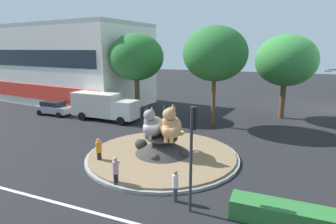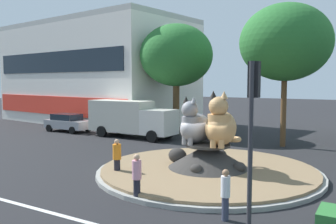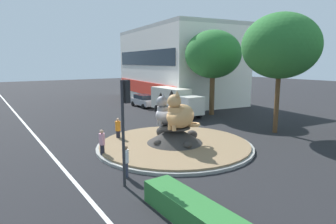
{
  "view_description": "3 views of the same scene",
  "coord_description": "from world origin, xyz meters",
  "px_view_note": "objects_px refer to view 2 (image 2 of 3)",
  "views": [
    {
      "loc": [
        7.43,
        -16.97,
        7.52
      ],
      "look_at": [
        -0.56,
        2.38,
        2.73
      ],
      "focal_mm": 29.56,
      "sensor_mm": 36.0,
      "label": 1
    },
    {
      "loc": [
        7.11,
        -15.76,
        4.46
      ],
      "look_at": [
        -2.12,
        -0.25,
        2.92
      ],
      "focal_mm": 38.48,
      "sensor_mm": 36.0,
      "label": 2
    },
    {
      "loc": [
        15.7,
        -11.21,
        5.86
      ],
      "look_at": [
        -2.91,
        1.4,
        1.89
      ],
      "focal_mm": 30.65,
      "sensor_mm": 36.0,
      "label": 3
    }
  ],
  "objects_px": {
    "broadleaf_tree_behind_island": "(176,56)",
    "sedan_on_far_lane": "(68,122)",
    "pedestrian_white_shirt": "(225,193)",
    "shophouse_block": "(96,73)",
    "third_tree_left": "(285,43)",
    "traffic_light_mast": "(252,114)",
    "delivery_box_truck": "(130,118)",
    "pedestrian_orange_shirt": "(117,157)",
    "cat_statue_grey": "(195,126)",
    "pedestrian_pink_shirt": "(137,176)",
    "cat_statue_calico": "(221,126)"
  },
  "relations": [
    {
      "from": "shophouse_block",
      "to": "delivery_box_truck",
      "type": "bearing_deg",
      "value": -28.79
    },
    {
      "from": "cat_statue_calico",
      "to": "pedestrian_pink_shirt",
      "type": "relative_size",
      "value": 1.56
    },
    {
      "from": "cat_statue_calico",
      "to": "pedestrian_orange_shirt",
      "type": "relative_size",
      "value": 1.56
    },
    {
      "from": "sedan_on_far_lane",
      "to": "delivery_box_truck",
      "type": "bearing_deg",
      "value": 2.2
    },
    {
      "from": "cat_statue_grey",
      "to": "pedestrian_white_shirt",
      "type": "relative_size",
      "value": 1.38
    },
    {
      "from": "third_tree_left",
      "to": "sedan_on_far_lane",
      "type": "relative_size",
      "value": 2.21
    },
    {
      "from": "delivery_box_truck",
      "to": "shophouse_block",
      "type": "bearing_deg",
      "value": 145.36
    },
    {
      "from": "pedestrian_pink_shirt",
      "to": "shophouse_block",
      "type": "bearing_deg",
      "value": 28.38
    },
    {
      "from": "broadleaf_tree_behind_island",
      "to": "traffic_light_mast",
      "type": "bearing_deg",
      "value": -54.2
    },
    {
      "from": "cat_statue_calico",
      "to": "pedestrian_orange_shirt",
      "type": "height_order",
      "value": "cat_statue_calico"
    },
    {
      "from": "cat_statue_calico",
      "to": "broadleaf_tree_behind_island",
      "type": "height_order",
      "value": "broadleaf_tree_behind_island"
    },
    {
      "from": "traffic_light_mast",
      "to": "sedan_on_far_lane",
      "type": "distance_m",
      "value": 24.38
    },
    {
      "from": "pedestrian_white_shirt",
      "to": "delivery_box_truck",
      "type": "relative_size",
      "value": 0.22
    },
    {
      "from": "cat_statue_grey",
      "to": "delivery_box_truck",
      "type": "bearing_deg",
      "value": -120.8
    },
    {
      "from": "traffic_light_mast",
      "to": "broadleaf_tree_behind_island",
      "type": "bearing_deg",
      "value": 36.15
    },
    {
      "from": "pedestrian_pink_shirt",
      "to": "pedestrian_white_shirt",
      "type": "height_order",
      "value": "pedestrian_pink_shirt"
    },
    {
      "from": "broadleaf_tree_behind_island",
      "to": "pedestrian_white_shirt",
      "type": "bearing_deg",
      "value": -55.78
    },
    {
      "from": "pedestrian_orange_shirt",
      "to": "pedestrian_pink_shirt",
      "type": "height_order",
      "value": "pedestrian_orange_shirt"
    },
    {
      "from": "broadleaf_tree_behind_island",
      "to": "sedan_on_far_lane",
      "type": "distance_m",
      "value": 11.3
    },
    {
      "from": "cat_statue_grey",
      "to": "shophouse_block",
      "type": "relative_size",
      "value": 0.1
    },
    {
      "from": "broadleaf_tree_behind_island",
      "to": "pedestrian_pink_shirt",
      "type": "distance_m",
      "value": 18.08
    },
    {
      "from": "cat_statue_calico",
      "to": "pedestrian_pink_shirt",
      "type": "xyz_separation_m",
      "value": [
        -1.3,
        -4.92,
        -1.46
      ]
    },
    {
      "from": "shophouse_block",
      "to": "third_tree_left",
      "type": "xyz_separation_m",
      "value": [
        21.8,
        -5.45,
        1.68
      ]
    },
    {
      "from": "traffic_light_mast",
      "to": "sedan_on_far_lane",
      "type": "relative_size",
      "value": 1.15
    },
    {
      "from": "shophouse_block",
      "to": "third_tree_left",
      "type": "relative_size",
      "value": 2.34
    },
    {
      "from": "pedestrian_pink_shirt",
      "to": "broadleaf_tree_behind_island",
      "type": "bearing_deg",
      "value": 7.94
    },
    {
      "from": "third_tree_left",
      "to": "traffic_light_mast",
      "type": "bearing_deg",
      "value": -80.36
    },
    {
      "from": "broadleaf_tree_behind_island",
      "to": "pedestrian_orange_shirt",
      "type": "height_order",
      "value": "broadleaf_tree_behind_island"
    },
    {
      "from": "pedestrian_white_shirt",
      "to": "delivery_box_truck",
      "type": "xyz_separation_m",
      "value": [
        -12.99,
        12.34,
        0.69
      ]
    },
    {
      "from": "broadleaf_tree_behind_island",
      "to": "third_tree_left",
      "type": "distance_m",
      "value": 9.23
    },
    {
      "from": "traffic_light_mast",
      "to": "pedestrian_white_shirt",
      "type": "distance_m",
      "value": 2.82
    },
    {
      "from": "cat_statue_grey",
      "to": "pedestrian_orange_shirt",
      "type": "xyz_separation_m",
      "value": [
        -2.79,
        -2.55,
        -1.37
      ]
    },
    {
      "from": "third_tree_left",
      "to": "delivery_box_truck",
      "type": "xyz_separation_m",
      "value": [
        -11.42,
        -2.16,
        -5.48
      ]
    },
    {
      "from": "sedan_on_far_lane",
      "to": "broadleaf_tree_behind_island",
      "type": "bearing_deg",
      "value": 22.35
    },
    {
      "from": "cat_statue_calico",
      "to": "pedestrian_white_shirt",
      "type": "bearing_deg",
      "value": 13.39
    },
    {
      "from": "shophouse_block",
      "to": "sedan_on_far_lane",
      "type": "distance_m",
      "value": 9.72
    },
    {
      "from": "shophouse_block",
      "to": "pedestrian_white_shirt",
      "type": "distance_m",
      "value": 31.05
    },
    {
      "from": "shophouse_block",
      "to": "sedan_on_far_lane",
      "type": "relative_size",
      "value": 5.17
    },
    {
      "from": "cat_statue_grey",
      "to": "pedestrian_orange_shirt",
      "type": "relative_size",
      "value": 1.3
    },
    {
      "from": "pedestrian_orange_shirt",
      "to": "pedestrian_white_shirt",
      "type": "height_order",
      "value": "pedestrian_orange_shirt"
    },
    {
      "from": "cat_statue_calico",
      "to": "pedestrian_white_shirt",
      "type": "xyz_separation_m",
      "value": [
        2.27,
        -5.05,
        -1.5
      ]
    },
    {
      "from": "pedestrian_white_shirt",
      "to": "third_tree_left",
      "type": "bearing_deg",
      "value": 135.69
    },
    {
      "from": "traffic_light_mast",
      "to": "pedestrian_white_shirt",
      "type": "xyz_separation_m",
      "value": [
        -0.96,
        0.44,
        -2.61
      ]
    },
    {
      "from": "broadleaf_tree_behind_island",
      "to": "delivery_box_truck",
      "type": "distance_m",
      "value": 6.48
    },
    {
      "from": "pedestrian_orange_shirt",
      "to": "delivery_box_truck",
      "type": "xyz_separation_m",
      "value": [
        -6.61,
        9.88,
        0.66
      ]
    },
    {
      "from": "pedestrian_white_shirt",
      "to": "shophouse_block",
      "type": "bearing_deg",
      "value": 179.03
    },
    {
      "from": "traffic_light_mast",
      "to": "shophouse_block",
      "type": "bearing_deg",
      "value": 50.42
    },
    {
      "from": "traffic_light_mast",
      "to": "delivery_box_truck",
      "type": "bearing_deg",
      "value": 47.88
    },
    {
      "from": "pedestrian_orange_shirt",
      "to": "sedan_on_far_lane",
      "type": "xyz_separation_m",
      "value": [
        -13.35,
        9.71,
        -0.1
      ]
    },
    {
      "from": "cat_statue_calico",
      "to": "pedestrian_pink_shirt",
      "type": "height_order",
      "value": "cat_statue_calico"
    }
  ]
}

